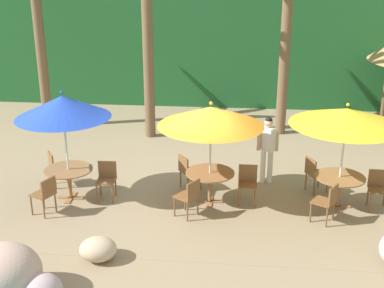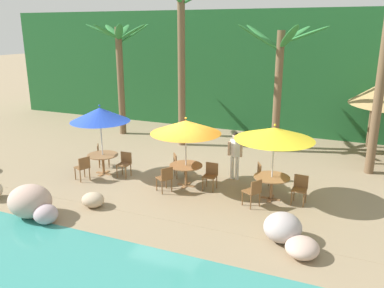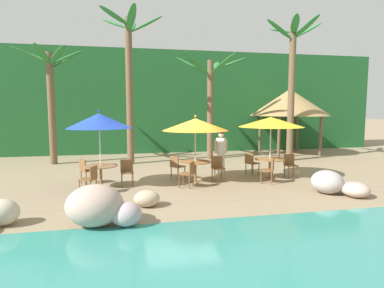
# 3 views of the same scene
# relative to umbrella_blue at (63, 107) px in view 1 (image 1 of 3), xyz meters

# --- Properties ---
(ground_plane) EXTENTS (120.00, 120.00, 0.00)m
(ground_plane) POSITION_rel_umbrella_blue_xyz_m (2.69, 0.24, -2.21)
(ground_plane) COLOR #937F60
(terrace_deck) EXTENTS (18.00, 5.20, 0.01)m
(terrace_deck) POSITION_rel_umbrella_blue_xyz_m (2.69, 0.24, -2.20)
(terrace_deck) COLOR #937F60
(terrace_deck) RESTS_ON ground
(foliage_backdrop) EXTENTS (28.00, 2.40, 6.00)m
(foliage_backdrop) POSITION_rel_umbrella_blue_xyz_m (2.69, 9.24, 0.79)
(foliage_backdrop) COLOR #1E5628
(foliage_backdrop) RESTS_ON ground
(rock_seawall) EXTENTS (17.18, 3.25, 0.93)m
(rock_seawall) POSITION_rel_umbrella_blue_xyz_m (0.08, -3.07, -1.83)
(rock_seawall) COLOR #AAAD88
(rock_seawall) RESTS_ON ground
(umbrella_blue) EXTENTS (2.10, 2.10, 2.56)m
(umbrella_blue) POSITION_rel_umbrella_blue_xyz_m (0.00, 0.00, 0.00)
(umbrella_blue) COLOR silver
(umbrella_blue) RESTS_ON ground
(dining_table_blue) EXTENTS (1.10, 1.10, 0.74)m
(dining_table_blue) POSITION_rel_umbrella_blue_xyz_m (0.00, -0.00, -1.59)
(dining_table_blue) COLOR olive
(dining_table_blue) RESTS_ON ground
(chair_blue_seaward) EXTENTS (0.43, 0.44, 0.87)m
(chair_blue_seaward) POSITION_rel_umbrella_blue_xyz_m (0.85, 0.12, -1.69)
(chair_blue_seaward) COLOR brown
(chair_blue_seaward) RESTS_ON ground
(chair_blue_inland) EXTENTS (0.59, 0.59, 0.87)m
(chair_blue_inland) POSITION_rel_umbrella_blue_xyz_m (-0.55, 0.66, -1.69)
(chair_blue_inland) COLOR brown
(chair_blue_inland) RESTS_ON ground
(chair_blue_left) EXTENTS (0.56, 0.55, 0.87)m
(chair_blue_left) POSITION_rel_umbrella_blue_xyz_m (-0.25, -0.82, -1.69)
(chair_blue_left) COLOR brown
(chair_blue_left) RESTS_ON ground
(umbrella_orange) EXTENTS (2.32, 2.32, 2.37)m
(umbrella_orange) POSITION_rel_umbrella_blue_xyz_m (3.22, 0.13, -0.16)
(umbrella_orange) COLOR silver
(umbrella_orange) RESTS_ON ground
(dining_table_orange) EXTENTS (1.10, 1.10, 0.74)m
(dining_table_orange) POSITION_rel_umbrella_blue_xyz_m (3.22, 0.13, -1.59)
(dining_table_orange) COLOR olive
(dining_table_orange) RESTS_ON ground
(chair_orange_seaward) EXTENTS (0.42, 0.43, 0.87)m
(chair_orange_seaward) POSITION_rel_umbrella_blue_xyz_m (4.07, 0.23, -1.69)
(chair_orange_seaward) COLOR brown
(chair_orange_seaward) RESTS_ON ground
(chair_orange_inland) EXTENTS (0.59, 0.59, 0.87)m
(chair_orange_inland) POSITION_rel_umbrella_blue_xyz_m (2.64, 0.76, -1.69)
(chair_orange_inland) COLOR brown
(chair_orange_inland) RESTS_ON ground
(chair_orange_left) EXTENTS (0.59, 0.59, 0.87)m
(chair_orange_left) POSITION_rel_umbrella_blue_xyz_m (2.84, -0.63, -1.69)
(chair_orange_left) COLOR brown
(chair_orange_left) RESTS_ON ground
(umbrella_yellow) EXTENTS (2.40, 2.40, 2.41)m
(umbrella_yellow) POSITION_rel_umbrella_blue_xyz_m (6.08, 0.17, -0.10)
(umbrella_yellow) COLOR silver
(umbrella_yellow) RESTS_ON ground
(dining_table_yellow) EXTENTS (1.10, 1.10, 0.74)m
(dining_table_yellow) POSITION_rel_umbrella_blue_xyz_m (6.08, 0.17, -1.59)
(dining_table_yellow) COLOR olive
(dining_table_yellow) RESTS_ON ground
(chair_yellow_seaward) EXTENTS (0.44, 0.45, 0.87)m
(chair_yellow_seaward) POSITION_rel_umbrella_blue_xyz_m (6.94, 0.22, -1.69)
(chair_yellow_seaward) COLOR brown
(chair_yellow_seaward) RESTS_ON ground
(chair_yellow_inland) EXTENTS (0.57, 0.56, 0.87)m
(chair_yellow_inland) POSITION_rel_umbrella_blue_xyz_m (5.63, 0.90, -1.69)
(chair_yellow_inland) COLOR brown
(chair_yellow_inland) RESTS_ON ground
(chair_yellow_left) EXTENTS (0.58, 0.58, 0.87)m
(chair_yellow_left) POSITION_rel_umbrella_blue_xyz_m (5.72, -0.60, -1.69)
(chair_yellow_left) COLOR brown
(chair_yellow_left) RESTS_ON ground
(palm_tree_nearest) EXTENTS (3.06, 3.11, 5.36)m
(palm_tree_nearest) POSITION_rel_umbrella_blue_xyz_m (-2.48, 5.22, 1.51)
(palm_tree_nearest) COLOR brown
(palm_tree_nearest) RESTS_ON ground
(palm_tree_third) EXTENTS (3.63, 3.45, 5.31)m
(palm_tree_third) POSITION_rel_umbrella_blue_xyz_m (5.16, 5.26, 1.34)
(palm_tree_third) COLOR brown
(palm_tree_third) RESTS_ON ground
(waiter_in_white) EXTENTS (0.52, 0.38, 1.70)m
(waiter_in_white) POSITION_rel_umbrella_blue_xyz_m (4.54, 1.36, -1.22)
(waiter_in_white) COLOR white
(waiter_in_white) RESTS_ON ground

